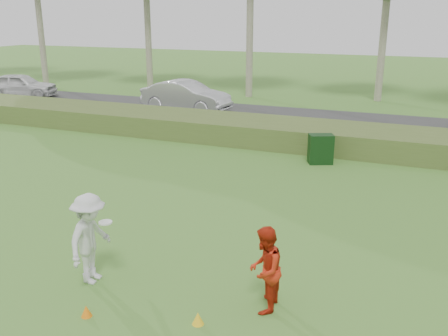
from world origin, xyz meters
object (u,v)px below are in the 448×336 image
at_px(player_white, 90,239).
at_px(utility_cabinet, 321,149).
at_px(cone_orange, 86,311).
at_px(player_red, 265,270).
at_px(car_left, 21,85).
at_px(cone_yellow, 198,318).
at_px(car_mid, 186,96).

height_order(player_white, utility_cabinet, player_white).
relative_size(cone_orange, utility_cabinet, 0.20).
height_order(player_white, player_red, player_white).
bearing_deg(car_left, player_white, -153.02).
height_order(utility_cabinet, car_left, car_left).
bearing_deg(cone_orange, player_red, 26.27).
bearing_deg(player_white, cone_orange, -152.57).
bearing_deg(cone_yellow, car_mid, 116.96).
xyz_separation_m(cone_orange, car_mid, (-7.03, 18.27, 0.78)).
relative_size(player_white, utility_cabinet, 1.75).
xyz_separation_m(player_white, cone_yellow, (2.64, -0.56, -0.83)).
bearing_deg(utility_cabinet, car_mid, 117.75).
bearing_deg(car_mid, car_left, 94.24).
relative_size(utility_cabinet, car_left, 0.24).
relative_size(player_white, player_red, 1.15).
height_order(player_red, car_left, player_red).
xyz_separation_m(player_white, car_left, (-18.33, 17.37, -0.13)).
xyz_separation_m(player_white, player_red, (3.58, 0.33, -0.12)).
height_order(player_red, utility_cabinet, player_red).
relative_size(cone_orange, car_left, 0.05).
height_order(player_red, cone_orange, player_red).
bearing_deg(car_left, player_red, -147.43).
distance_m(cone_yellow, utility_cabinet, 10.68).
bearing_deg(player_white, cone_yellow, -105.14).
bearing_deg(cone_yellow, player_red, 43.40).
xyz_separation_m(player_red, cone_orange, (-2.92, -1.44, -0.71)).
relative_size(cone_yellow, utility_cabinet, 0.22).
bearing_deg(player_white, player_red, -87.95).
distance_m(cone_orange, cone_yellow, 2.06).
xyz_separation_m(cone_orange, utility_cabinet, (1.93, 11.23, 0.43)).
distance_m(car_left, car_mid, 11.97).
bearing_deg(cone_yellow, cone_orange, -164.40).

